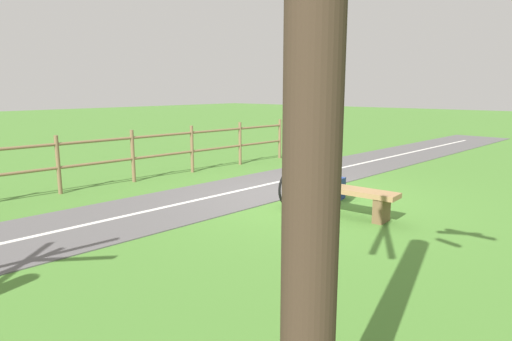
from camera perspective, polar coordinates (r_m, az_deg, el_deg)
The scene contains 9 objects.
ground_plane at distance 8.47m, azimuth 6.17°, elevation -3.46°, with size 80.00×80.00×0.00m, color #477A2D.
paved_path at distance 7.04m, azimuth -23.94°, elevation -7.18°, with size 2.17×36.00×0.02m, color #565454.
path_centre_line at distance 7.04m, azimuth -23.95°, elevation -7.10°, with size 0.10×32.00×0.00m, color silver.
bench at distance 7.37m, azimuth 10.92°, elevation -3.11°, with size 1.93×0.45×0.47m.
person_seated at distance 7.38m, azimuth 9.49°, elevation 0.43°, with size 0.35×0.35×0.71m.
bicycle at distance 8.13m, azimuth 6.40°, elevation -1.48°, with size 0.09×1.63×0.85m.
backpack at distance 8.38m, azimuth 10.42°, elevation -2.33°, with size 0.34×0.38×0.40m.
fence_roadside at distance 9.69m, azimuth -19.94°, elevation 1.85°, with size 0.92×11.39×1.16m.
tree_far_right at distance 1.84m, azimuth 8.39°, elevation 14.61°, with size 1.73×1.72×4.45m.
Camera 1 is at (-4.65, 6.77, 2.05)m, focal length 30.71 mm.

